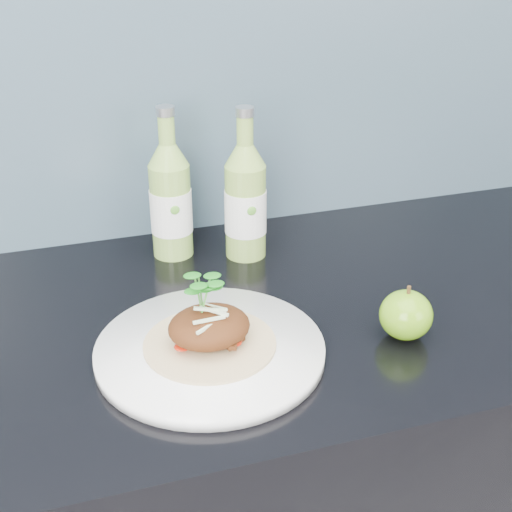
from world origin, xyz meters
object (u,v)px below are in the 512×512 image
Objects in this scene: cider_bottle_left at (171,201)px; cider_bottle_right at (245,202)px; dinner_plate at (210,350)px; green_apple at (406,315)px.

cider_bottle_left and cider_bottle_right have the same top height.
cider_bottle_left is at bearing 150.15° from cider_bottle_right.
cider_bottle_right is at bearing -9.30° from cider_bottle_left.
cider_bottle_left is 1.00× the size of cider_bottle_right.
dinner_plate is 0.30m from cider_bottle_right.
dinner_plate is at bearing 172.24° from green_apple.
cider_bottle_right reaches higher than green_apple.
cider_bottle_left reaches higher than dinner_plate.
green_apple is 0.32m from cider_bottle_right.
dinner_plate is at bearing -82.91° from cider_bottle_left.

